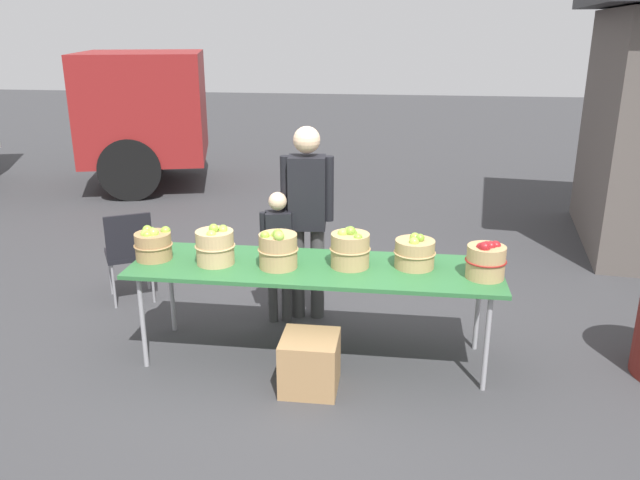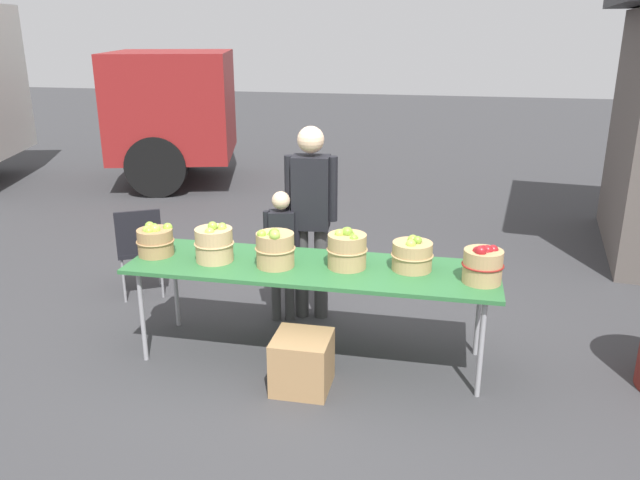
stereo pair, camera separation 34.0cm
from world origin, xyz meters
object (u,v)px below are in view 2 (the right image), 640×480
at_px(apple_basket_green_2, 275,249).
at_px(child_customer, 282,246).
at_px(apple_basket_green_0, 155,240).
at_px(folding_chair, 139,245).
at_px(produce_crate, 302,362).
at_px(market_table, 312,270).
at_px(apple_basket_green_1, 214,244).
at_px(apple_basket_green_3, 347,249).
at_px(vendor_adult, 311,208).
at_px(apple_basket_red_0, 483,264).
at_px(apple_basket_green_4, 412,255).

xyz_separation_m(apple_basket_green_2, child_customer, (-0.13, 0.66, -0.21)).
distance_m(apple_basket_green_0, apple_basket_green_2, 0.96).
relative_size(apple_basket_green_0, apple_basket_green_2, 0.94).
height_order(folding_chair, produce_crate, folding_chair).
bearing_deg(market_table, apple_basket_green_1, -176.68).
height_order(apple_basket_green_3, vendor_adult, vendor_adult).
bearing_deg(vendor_adult, apple_basket_green_0, 29.35).
bearing_deg(vendor_adult, apple_basket_red_0, 144.97).
distance_m(market_table, apple_basket_green_3, 0.31).
relative_size(apple_basket_green_2, folding_chair, 0.36).
bearing_deg(apple_basket_red_0, child_customer, 157.49).
distance_m(apple_basket_red_0, folding_chair, 3.17).
height_order(apple_basket_green_0, apple_basket_red_0, apple_basket_red_0).
xyz_separation_m(apple_basket_green_3, vendor_adult, (-0.42, 0.69, 0.09)).
height_order(market_table, apple_basket_green_2, apple_basket_green_2).
relative_size(apple_basket_green_3, vendor_adult, 0.18).
distance_m(apple_basket_green_1, folding_chair, 1.43).
distance_m(apple_basket_green_4, produce_crate, 1.09).
height_order(apple_basket_green_2, produce_crate, apple_basket_green_2).
height_order(apple_basket_green_2, apple_basket_green_4, apple_basket_green_2).
xyz_separation_m(apple_basket_green_4, child_customer, (-1.11, 0.52, -0.19)).
xyz_separation_m(apple_basket_green_2, vendor_adult, (0.09, 0.78, 0.09)).
height_order(apple_basket_green_2, apple_basket_green_3, apple_basket_green_2).
relative_size(apple_basket_green_0, produce_crate, 0.74).
bearing_deg(folding_chair, market_table, 125.61).
height_order(market_table, apple_basket_green_4, apple_basket_green_4).
xyz_separation_m(market_table, apple_basket_green_4, (0.72, 0.08, 0.15)).
distance_m(apple_basket_green_3, vendor_adult, 0.81).
relative_size(apple_basket_green_1, produce_crate, 0.79).
distance_m(apple_basket_green_2, apple_basket_green_3, 0.52).
relative_size(apple_basket_green_3, child_customer, 0.27).
distance_m(apple_basket_green_2, produce_crate, 0.84).
xyz_separation_m(market_table, apple_basket_green_3, (0.26, 0.03, 0.17)).
bearing_deg(market_table, produce_crate, -86.41).
bearing_deg(apple_basket_green_3, market_table, -174.24).
bearing_deg(apple_basket_green_2, apple_basket_green_1, 177.62).
relative_size(apple_basket_green_1, apple_basket_red_0, 1.08).
height_order(apple_basket_green_3, folding_chair, apple_basket_green_3).
bearing_deg(produce_crate, apple_basket_green_0, 161.14).
distance_m(apple_basket_green_0, apple_basket_red_0, 2.43).
xyz_separation_m(apple_basket_green_0, produce_crate, (1.25, -0.43, -0.67)).
relative_size(apple_basket_green_3, folding_chair, 0.36).
distance_m(vendor_adult, child_customer, 0.40).
height_order(apple_basket_green_0, folding_chair, apple_basket_green_0).
height_order(apple_basket_green_4, produce_crate, apple_basket_green_4).
xyz_separation_m(apple_basket_green_2, folding_chair, (-1.55, 0.88, -0.38)).
bearing_deg(apple_basket_green_2, apple_basket_green_4, 8.07).
height_order(market_table, vendor_adult, vendor_adult).
bearing_deg(apple_basket_green_2, child_customer, 101.14).
xyz_separation_m(apple_basket_green_4, apple_basket_red_0, (0.49, -0.14, 0.02)).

